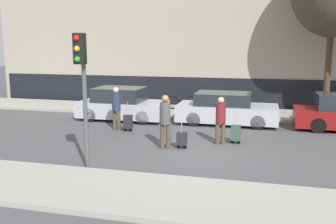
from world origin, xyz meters
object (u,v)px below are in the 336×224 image
Objects in this scene: pedestrian_right at (221,118)px; traffic_light at (82,74)px; trolley_right at (236,133)px; pedestrian_left at (116,106)px; trolley_left at (128,122)px; parked_bicycle at (182,102)px; pedestrian_center at (165,118)px; trolley_center at (182,139)px; parked_car_0 at (122,105)px; parked_car_1 at (226,109)px.

pedestrian_right is 5.18m from traffic_light.
pedestrian_right reaches higher than trolley_right.
pedestrian_left is 5.17m from traffic_light.
parked_bicycle is (1.15, 4.82, 0.11)m from trolley_left.
trolley_right is at bearing -177.67° from pedestrian_left.
parked_bicycle is (-2.62, 5.85, -0.44)m from pedestrian_right.
trolley_right is (4.29, -0.84, 0.00)m from trolley_left.
pedestrian_center is 1.98m from pedestrian_right.
trolley_right is (1.69, 1.07, 0.05)m from trolley_center.
parked_bicycle is (1.69, 4.69, -0.50)m from pedestrian_left.
parked_car_0 is 5.32m from pedestrian_center.
trolley_right is at bearing 32.36° from trolley_center.
trolley_left is at bearing -35.46° from pedestrian_right.
parked_bicycle is (-1.45, 6.73, 0.16)m from trolley_center.
pedestrian_left reaches higher than parked_bicycle.
pedestrian_left is 1.45× the size of trolley_right.
parked_car_0 is at bearing 150.40° from trolley_right.
trolley_center is at bearing 179.93° from pedestrian_center.
pedestrian_left is 0.82m from trolley_left.
traffic_light is at bearing -134.95° from trolley_right.
trolley_left is (-3.63, -2.43, -0.26)m from parked_car_1.
pedestrian_left is at bearing 146.94° from trolley_center.
parked_car_0 is 1.07× the size of traffic_light.
traffic_light is at bearing 27.59° from pedestrian_right.
parked_car_1 is 2.59× the size of pedestrian_right.
pedestrian_left is 4.46m from pedestrian_right.
pedestrian_right is at bearing 36.93° from trolley_center.
pedestrian_left is 4.96m from trolley_right.
traffic_light is 2.09× the size of parked_bicycle.
pedestrian_center is at bearing -152.07° from trolley_right.
pedestrian_center is at bearing -82.40° from parked_bicycle.
parked_bicycle is at bearing -86.04° from pedestrian_right.
pedestrian_center reaches higher than trolley_right.
parked_car_0 is 2.22× the size of pedestrian_center.
trolley_center is 2.00m from trolley_right.
pedestrian_left is at bearing 166.20° from trolley_left.
trolley_right reaches higher than parked_bicycle.
parked_car_0 is 3.64× the size of trolley_center.
trolley_right is 0.68× the size of parked_bicycle.
traffic_light reaches higher than trolley_left.
parked_car_1 is at bearing -43.98° from parked_bicycle.
parked_bicycle is at bearing 85.97° from traffic_light.
pedestrian_right is at bearing -161.62° from pedestrian_center.
trolley_left reaches higher than trolley_center.
parked_bicycle is at bearing 136.02° from parked_car_1.
traffic_light is (0.48, -4.66, 2.26)m from trolley_left.
trolley_right is 5.84m from traffic_light.
traffic_light is at bearing -76.91° from parked_car_0.
pedestrian_left reaches higher than parked_car_1.
pedestrian_right is 1.38× the size of trolley_right.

